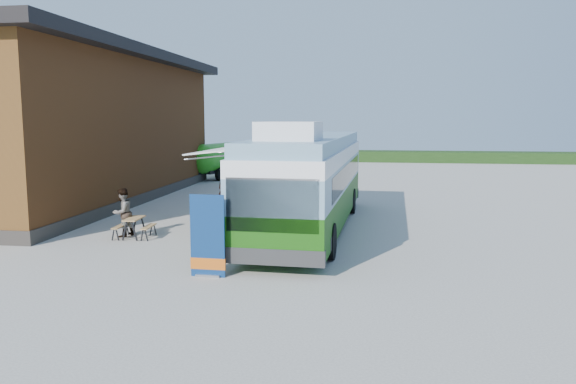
% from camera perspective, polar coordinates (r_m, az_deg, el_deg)
% --- Properties ---
extents(ground, '(100.00, 100.00, 0.00)m').
position_cam_1_polar(ground, '(17.64, -6.60, -6.17)').
color(ground, '#BCB7AD').
rests_on(ground, ground).
extents(barn, '(9.60, 21.20, 7.50)m').
position_cam_1_polar(barn, '(30.48, -21.22, 5.96)').
color(barn, brown).
rests_on(barn, ground).
extents(hedge, '(40.00, 3.00, 1.00)m').
position_cam_1_polar(hedge, '(54.80, 11.98, 3.55)').
color(hedge, '#264419').
rests_on(hedge, ground).
extents(bus, '(3.38, 13.31, 4.06)m').
position_cam_1_polar(bus, '(20.82, 2.21, 1.39)').
color(bus, '#1C6110').
rests_on(bus, ground).
extents(awning, '(3.12, 4.80, 0.55)m').
position_cam_1_polar(awning, '(21.41, -4.49, 4.26)').
color(awning, white).
rests_on(awning, ground).
extents(banner, '(0.96, 0.21, 2.20)m').
position_cam_1_polar(banner, '(14.91, -8.18, -5.20)').
color(banner, navy).
rests_on(banner, ground).
extents(picnic_table, '(1.31, 1.18, 0.71)m').
position_cam_1_polar(picnic_table, '(20.28, -15.35, -3.05)').
color(picnic_table, '#A7864E').
rests_on(picnic_table, ground).
extents(person_a, '(0.75, 0.69, 1.73)m').
position_cam_1_polar(person_a, '(26.83, -6.43, 0.43)').
color(person_a, '#999999').
rests_on(person_a, ground).
extents(person_b, '(0.88, 0.99, 1.72)m').
position_cam_1_polar(person_b, '(20.59, -16.47, -2.02)').
color(person_b, '#999999').
rests_on(person_b, ground).
extents(slurry_tanker, '(3.30, 6.37, 2.45)m').
position_cam_1_polar(slurry_tanker, '(39.08, -6.82, 3.45)').
color(slurry_tanker, green).
rests_on(slurry_tanker, ground).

